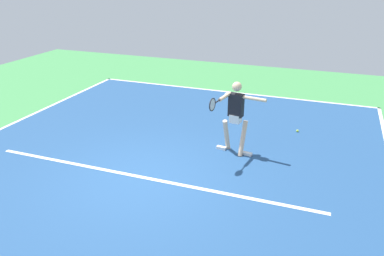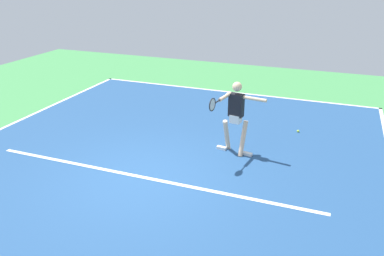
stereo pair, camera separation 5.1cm
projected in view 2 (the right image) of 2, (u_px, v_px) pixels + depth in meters
The scene contains 7 objects.
ground_plane at pixel (144, 178), 8.26m from camera, with size 22.13×22.13×0.00m, color #428E4C.
court_surface at pixel (144, 178), 8.26m from camera, with size 10.11×13.43×0.00m, color navy.
court_line_baseline_near at pixel (229, 92), 14.01m from camera, with size 10.11×0.10×0.01m, color white.
court_line_service at pixel (144, 177), 8.28m from camera, with size 7.58×0.10×0.01m, color white.
court_line_centre_mark at pixel (228, 93), 13.84m from camera, with size 0.10×0.30×0.01m, color white.
tennis_player at pixel (236, 113), 9.00m from camera, with size 1.18×1.23×1.79m.
tennis_ball_far_corner at pixel (298, 131), 10.56m from camera, with size 0.07×0.07×0.07m, color #C6E53D.
Camera 2 is at (-3.54, 6.38, 4.15)m, focal length 36.18 mm.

